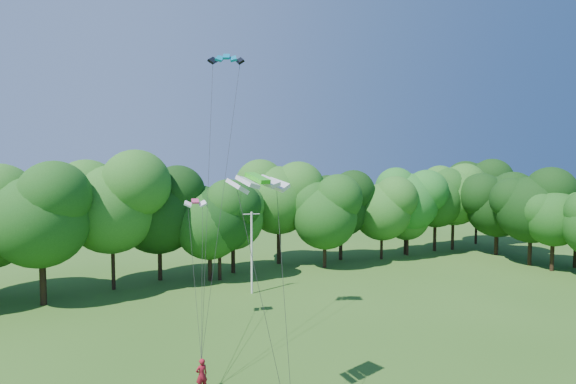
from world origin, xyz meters
name	(u,v)px	position (x,y,z in m)	size (l,w,h in m)	color
utility_pole	(252,252)	(5.33, 28.11, 4.13)	(1.60, 0.32, 8.02)	silver
kite_flyer_left	(202,375)	(-4.09, 11.69, 0.94)	(0.69, 0.45, 1.89)	maroon
kite_teal	(226,57)	(-0.16, 18.73, 20.28)	(2.60, 1.87, 0.61)	#05749B
kite_green	(258,178)	(-2.37, 7.53, 12.04)	(3.19, 2.06, 0.54)	green
kite_pink	(195,201)	(-1.83, 21.51, 9.84)	(1.78, 1.09, 0.35)	#C53666
tree_back_center	(219,213)	(4.03, 34.36, 7.32)	(8.06, 8.06, 11.72)	#302012
tree_back_east	(408,197)	(31.33, 35.71, 8.11)	(8.93, 8.93, 12.99)	#2E2212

